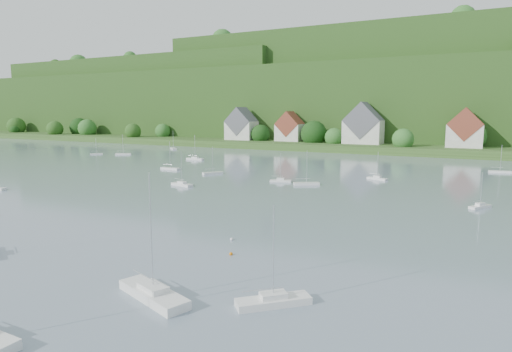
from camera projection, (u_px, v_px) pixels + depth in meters
The scene contains 12 objects.
far_shore_strip at pixel (358, 145), 203.27m from camera, with size 600.00×60.00×3.00m, color #2F4A1C.
forested_ridge at pixel (389, 101), 260.21m from camera, with size 620.00×181.22×69.89m.
village_building_0 at pixel (241, 126), 215.65m from camera, with size 14.00×10.40×16.00m.
village_building_1 at pixel (290, 129), 206.17m from camera, with size 12.00×9.36×14.00m.
village_building_2 at pixel (363, 127), 189.17m from camera, with size 16.00×11.44×18.00m.
village_building_3 at pixel (465, 131), 169.37m from camera, with size 13.00×10.40×15.50m.
near_sailboat_3 at pixel (273, 300), 38.44m from camera, with size 6.14×5.93×9.00m.
near_sailboat_4 at pixel (153, 293), 39.73m from camera, with size 8.93×5.13×11.63m.
mooring_buoy_1 at pixel (150, 295), 40.70m from camera, with size 0.41×0.41×0.41m, color silver.
mooring_buoy_2 at pixel (231, 255), 51.97m from camera, with size 0.44×0.44×0.44m, color orange.
mooring_buoy_4 at pixel (232, 240), 57.91m from camera, with size 0.45×0.45×0.45m, color silver.
far_sailboat_cluster at pixel (327, 170), 123.83m from camera, with size 193.40×81.62×8.71m.
Camera 1 is at (50.98, -2.40, 16.93)m, focal length 30.66 mm.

